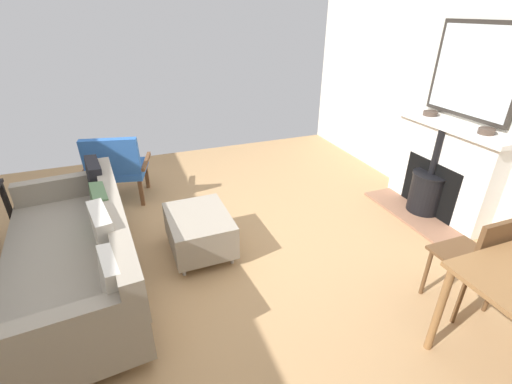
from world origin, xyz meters
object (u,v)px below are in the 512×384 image
at_px(fireplace, 438,175).
at_px(mantel_bowl_near, 430,113).
at_px(mantel_bowl_far, 487,131).
at_px(sofa, 79,255).
at_px(ottoman, 199,230).
at_px(armchair_accent, 117,166).
at_px(dining_chair_near_fireplace, 478,256).

distance_m(fireplace, mantel_bowl_near, 0.69).
bearing_deg(fireplace, mantel_bowl_far, 96.36).
xyz_separation_m(sofa, ottoman, (-1.00, -0.16, -0.09)).
bearing_deg(mantel_bowl_near, armchair_accent, -19.02).
distance_m(mantel_bowl_near, dining_chair_near_fireplace, 1.95).
bearing_deg(mantel_bowl_far, sofa, -5.75).
relative_size(mantel_bowl_far, dining_chair_near_fireplace, 0.17).
bearing_deg(mantel_bowl_near, fireplace, 83.09).
bearing_deg(ottoman, dining_chair_near_fireplace, 140.12).
bearing_deg(dining_chair_near_fireplace, sofa, -25.12).
xyz_separation_m(fireplace, armchair_accent, (3.31, -1.49, 0.01)).
distance_m(sofa, ottoman, 1.02).
xyz_separation_m(fireplace, mantel_bowl_far, (-0.04, 0.36, 0.60)).
xyz_separation_m(mantel_bowl_near, sofa, (3.69, 0.32, -0.72)).
distance_m(mantel_bowl_far, armchair_accent, 3.87).
relative_size(mantel_bowl_near, mantel_bowl_far, 1.04).
xyz_separation_m(armchair_accent, dining_chair_near_fireplace, (-2.38, 2.75, 0.04)).
relative_size(fireplace, armchair_accent, 1.57).
relative_size(ottoman, dining_chair_near_fireplace, 0.85).
bearing_deg(mantel_bowl_near, sofa, 4.99).
relative_size(fireplace, ottoman, 1.84).
height_order(fireplace, armchair_accent, fireplace).
distance_m(mantel_bowl_near, ottoman, 2.81).
height_order(mantel_bowl_near, mantel_bowl_far, mantel_bowl_far).
distance_m(fireplace, sofa, 3.65).
distance_m(mantel_bowl_far, ottoman, 2.86).
relative_size(fireplace, sofa, 0.63).
distance_m(ottoman, dining_chair_near_fireplace, 2.26).
bearing_deg(mantel_bowl_far, dining_chair_near_fireplace, 43.17).
bearing_deg(armchair_accent, sofa, 77.04).
relative_size(mantel_bowl_far, armchair_accent, 0.17).
relative_size(mantel_bowl_far, sofa, 0.07).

